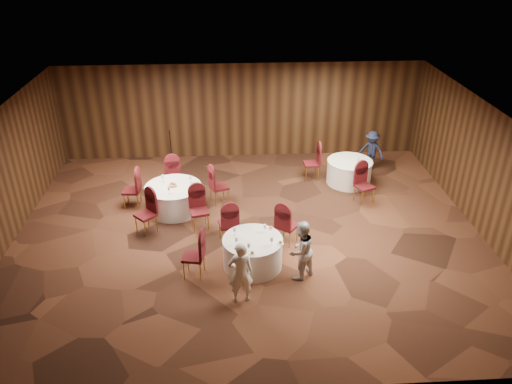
{
  "coord_description": "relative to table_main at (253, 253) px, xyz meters",
  "views": [
    {
      "loc": [
        -0.47,
        -10.94,
        7.09
      ],
      "look_at": [
        0.2,
        0.2,
        1.1
      ],
      "focal_mm": 35.0,
      "sensor_mm": 36.0,
      "label": 1
    }
  ],
  "objects": [
    {
      "name": "table_main",
      "position": [
        0.0,
        0.0,
        0.0
      ],
      "size": [
        1.4,
        1.4,
        0.74
      ],
      "color": "white",
      "rests_on": "ground"
    },
    {
      "name": "chairs_right",
      "position": [
        2.73,
        3.7,
        0.12
      ],
      "size": [
        1.89,
        2.24,
        1.0
      ],
      "color": "#3E0C12",
      "rests_on": "ground"
    },
    {
      "name": "table_right",
      "position": [
        3.21,
        4.12,
        -0.0
      ],
      "size": [
        1.38,
        1.38,
        0.74
      ],
      "color": "white",
      "rests_on": "ground"
    },
    {
      "name": "tabletop_left",
      "position": [
        -2.03,
        2.76,
        0.45
      ],
      "size": [
        0.85,
        0.78,
        0.22
      ],
      "color": "silver",
      "rests_on": "table_left"
    },
    {
      "name": "table_left",
      "position": [
        -2.05,
        2.76,
        0.0
      ],
      "size": [
        1.57,
        1.57,
        0.74
      ],
      "color": "white",
      "rests_on": "ground"
    },
    {
      "name": "chairs_left",
      "position": [
        -2.04,
        2.73,
        0.12
      ],
      "size": [
        3.09,
        3.07,
        1.0
      ],
      "color": "#3E0C12",
      "rests_on": "ground"
    },
    {
      "name": "chairs_main",
      "position": [
        -0.33,
        0.6,
        0.12
      ],
      "size": [
        2.93,
        1.95,
        1.0
      ],
      "color": "#3E0C12",
      "rests_on": "ground"
    },
    {
      "name": "ground",
      "position": [
        -0.02,
        1.42,
        -0.38
      ],
      "size": [
        12.0,
        12.0,
        0.0
      ],
      "primitive_type": "plane",
      "color": "black",
      "rests_on": "ground"
    },
    {
      "name": "man_c",
      "position": [
        4.13,
        5.07,
        0.28
      ],
      "size": [
        0.97,
        0.89,
        1.31
      ],
      "primitive_type": "imported",
      "rotation": [
        0.0,
        0.0,
        5.65
      ],
      "color": "#161B31",
      "rests_on": "ground"
    },
    {
      "name": "room_shell",
      "position": [
        -0.02,
        1.42,
        1.59
      ],
      "size": [
        12.0,
        12.0,
        12.0
      ],
      "color": "silver",
      "rests_on": "ground"
    },
    {
      "name": "tabletop_main",
      "position": [
        0.13,
        -0.11,
        0.47
      ],
      "size": [
        1.13,
        1.15,
        0.22
      ],
      "color": "silver",
      "rests_on": "table_main"
    },
    {
      "name": "woman_b",
      "position": [
        1.04,
        -0.47,
        0.34
      ],
      "size": [
        0.89,
        0.86,
        1.44
      ],
      "primitive_type": "imported",
      "rotation": [
        0.0,
        0.0,
        3.8
      ],
      "color": "#BCBDC1",
      "rests_on": "ground"
    },
    {
      "name": "mic_stand",
      "position": [
        -2.3,
        5.04,
        0.04
      ],
      "size": [
        0.24,
        0.24,
        1.48
      ],
      "color": "black",
      "rests_on": "ground"
    },
    {
      "name": "woman_a",
      "position": [
        -0.32,
        -1.2,
        0.35
      ],
      "size": [
        0.57,
        0.41,
        1.45
      ],
      "primitive_type": "imported",
      "rotation": [
        0.0,
        0.0,
        3.27
      ],
      "color": "white",
      "rests_on": "ground"
    },
    {
      "name": "tabletop_right",
      "position": [
        3.39,
        3.91,
        0.52
      ],
      "size": [
        0.08,
        0.08,
        0.22
      ],
      "color": "silver",
      "rests_on": "table_right"
    }
  ]
}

